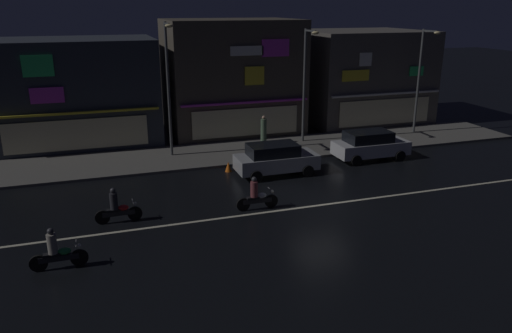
# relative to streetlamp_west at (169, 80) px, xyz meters

# --- Properties ---
(ground_plane) EXTENTS (140.00, 140.00, 0.00)m
(ground_plane) POSITION_rel_streetlamp_west_xyz_m (5.20, -9.31, -4.57)
(ground_plane) COLOR black
(lane_divider_stripe) EXTENTS (32.90, 0.16, 0.01)m
(lane_divider_stripe) POSITION_rel_streetlamp_west_xyz_m (5.20, -9.31, -4.57)
(lane_divider_stripe) COLOR beige
(lane_divider_stripe) RESTS_ON ground
(sidewalk_far) EXTENTS (34.63, 4.88, 0.14)m
(sidewalk_far) POSITION_rel_streetlamp_west_xyz_m (5.20, -0.20, -4.50)
(sidewalk_far) COLOR #5B5954
(sidewalk_far) RESTS_ON ground
(storefront_left_block) EXTENTS (9.01, 7.86, 6.76)m
(storefront_left_block) POSITION_rel_streetlamp_west_xyz_m (15.59, 6.09, -1.20)
(storefront_left_block) COLOR #56514C
(storefront_left_block) RESTS_ON ground
(storefront_center_block) EXTENTS (10.15, 6.69, 6.60)m
(storefront_center_block) POSITION_rel_streetlamp_west_xyz_m (-5.19, 5.50, -1.28)
(storefront_center_block) COLOR #2D333D
(storefront_center_block) RESTS_ON ground
(storefront_right_block) EXTENTS (8.90, 6.73, 7.66)m
(storefront_right_block) POSITION_rel_streetlamp_west_xyz_m (5.20, 5.52, -0.75)
(storefront_right_block) COLOR #4C443A
(storefront_right_block) RESTS_ON ground
(streetlamp_west) EXTENTS (0.44, 1.64, 7.57)m
(streetlamp_west) POSITION_rel_streetlamp_west_xyz_m (0.00, 0.00, 0.00)
(streetlamp_west) COLOR #47494C
(streetlamp_west) RESTS_ON sidewalk_far
(streetlamp_mid) EXTENTS (0.44, 1.64, 7.06)m
(streetlamp_mid) POSITION_rel_streetlamp_west_xyz_m (8.60, 0.54, -0.27)
(streetlamp_mid) COLOR #47494C
(streetlamp_mid) RESTS_ON sidewalk_far
(streetlamp_east) EXTENTS (0.44, 1.64, 6.93)m
(streetlamp_east) POSITION_rel_streetlamp_west_xyz_m (16.87, 0.26, -0.33)
(streetlamp_east) COLOR #47494C
(streetlamp_east) RESTS_ON sidewalk_far
(pedestrian_on_sidewalk) EXTENTS (0.38, 0.38, 1.82)m
(pedestrian_on_sidewalk) POSITION_rel_streetlamp_west_xyz_m (5.94, 0.86, -3.59)
(pedestrian_on_sidewalk) COLOR #4C664C
(pedestrian_on_sidewalk) RESTS_ON sidewalk_far
(parked_car_near_kerb) EXTENTS (4.30, 1.98, 1.67)m
(parked_car_near_kerb) POSITION_rel_streetlamp_west_xyz_m (10.84, -3.80, -3.71)
(parked_car_near_kerb) COLOR silver
(parked_car_near_kerb) RESTS_ON ground
(parked_car_trailing) EXTENTS (4.30, 1.98, 1.67)m
(parked_car_trailing) POSITION_rel_streetlamp_west_xyz_m (4.69, -4.64, -3.71)
(parked_car_trailing) COLOR #9EA0A5
(parked_car_trailing) RESTS_ON ground
(motorcycle_following) EXTENTS (1.90, 0.60, 1.52)m
(motorcycle_following) POSITION_rel_streetlamp_west_xyz_m (-5.79, -11.62, -3.94)
(motorcycle_following) COLOR black
(motorcycle_following) RESTS_ON ground
(motorcycle_opposite_lane) EXTENTS (1.90, 0.60, 1.52)m
(motorcycle_opposite_lane) POSITION_rel_streetlamp_west_xyz_m (-3.62, -8.33, -3.94)
(motorcycle_opposite_lane) COLOR black
(motorcycle_opposite_lane) RESTS_ON ground
(motorcycle_trailing_far) EXTENTS (1.90, 0.60, 1.52)m
(motorcycle_trailing_far) POSITION_rel_streetlamp_west_xyz_m (2.24, -8.83, -3.94)
(motorcycle_trailing_far) COLOR black
(motorcycle_trailing_far) RESTS_ON ground
(traffic_cone) EXTENTS (0.36, 0.36, 0.55)m
(traffic_cone) POSITION_rel_streetlamp_west_xyz_m (2.46, -3.40, -4.30)
(traffic_cone) COLOR orange
(traffic_cone) RESTS_ON ground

